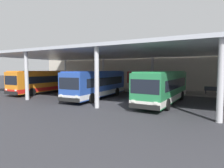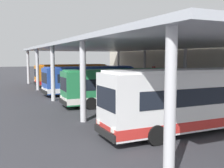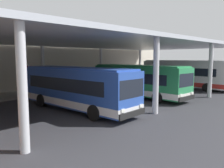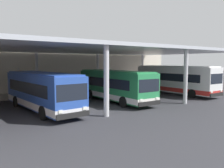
{
  "view_description": "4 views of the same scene",
  "coord_description": "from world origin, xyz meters",
  "px_view_note": "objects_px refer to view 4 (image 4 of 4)",
  "views": [
    {
      "loc": [
        8.98,
        -15.94,
        3.32
      ],
      "look_at": [
        -1.59,
        3.06,
        1.67
      ],
      "focal_mm": 30.08,
      "sensor_mm": 36.0,
      "label": 1
    },
    {
      "loc": [
        25.69,
        -7.91,
        4.24
      ],
      "look_at": [
        3.23,
        2.31,
        1.74
      ],
      "focal_mm": 42.71,
      "sensor_mm": 36.0,
      "label": 2
    },
    {
      "loc": [
        -12.91,
        -11.27,
        3.84
      ],
      "look_at": [
        1.99,
        3.8,
        1.4
      ],
      "focal_mm": 35.94,
      "sensor_mm": 36.0,
      "label": 3
    },
    {
      "loc": [
        -9.55,
        -16.58,
        4.02
      ],
      "look_at": [
        4.28,
        2.78,
        1.79
      ],
      "focal_mm": 37.31,
      "sensor_mm": 36.0,
      "label": 4
    }
  ],
  "objects_px": {
    "bus_second_bay": "(42,91)",
    "bench_waiting": "(100,85)",
    "bus_far_bay": "(175,79)",
    "bus_middle_bay": "(114,85)",
    "trash_bin": "(119,84)",
    "banner_sign": "(19,80)"
  },
  "relations": [
    {
      "from": "bus_second_bay",
      "to": "bus_middle_bay",
      "type": "distance_m",
      "value": 7.66
    },
    {
      "from": "bench_waiting",
      "to": "bus_second_bay",
      "type": "bearing_deg",
      "value": -141.19
    },
    {
      "from": "bus_middle_bay",
      "to": "trash_bin",
      "type": "height_order",
      "value": "bus_middle_bay"
    },
    {
      "from": "bench_waiting",
      "to": "trash_bin",
      "type": "height_order",
      "value": "trash_bin"
    },
    {
      "from": "bench_waiting",
      "to": "trash_bin",
      "type": "bearing_deg",
      "value": -0.85
    },
    {
      "from": "bus_far_bay",
      "to": "bench_waiting",
      "type": "bearing_deg",
      "value": 120.77
    },
    {
      "from": "bench_waiting",
      "to": "trash_bin",
      "type": "relative_size",
      "value": 1.84
    },
    {
      "from": "bus_far_bay",
      "to": "bench_waiting",
      "type": "distance_m",
      "value": 10.71
    },
    {
      "from": "bus_second_bay",
      "to": "bus_far_bay",
      "type": "height_order",
      "value": "bus_far_bay"
    },
    {
      "from": "bus_far_bay",
      "to": "trash_bin",
      "type": "distance_m",
      "value": 9.38
    },
    {
      "from": "bus_second_bay",
      "to": "trash_bin",
      "type": "bearing_deg",
      "value": 31.72
    },
    {
      "from": "bench_waiting",
      "to": "bus_far_bay",
      "type": "bearing_deg",
      "value": -59.23
    },
    {
      "from": "bus_middle_bay",
      "to": "trash_bin",
      "type": "xyz_separation_m",
      "value": [
        7.54,
        9.14,
        -0.98
      ]
    },
    {
      "from": "bus_second_bay",
      "to": "bench_waiting",
      "type": "bearing_deg",
      "value": 38.81
    },
    {
      "from": "bus_middle_bay",
      "to": "bus_far_bay",
      "type": "relative_size",
      "value": 0.93
    },
    {
      "from": "bus_middle_bay",
      "to": "trash_bin",
      "type": "relative_size",
      "value": 10.81
    },
    {
      "from": "bus_second_bay",
      "to": "bus_far_bay",
      "type": "xyz_separation_m",
      "value": [
        17.19,
        0.3,
        0.19
      ]
    },
    {
      "from": "bench_waiting",
      "to": "bus_middle_bay",
      "type": "bearing_deg",
      "value": -113.95
    },
    {
      "from": "bus_middle_bay",
      "to": "bus_second_bay",
      "type": "bearing_deg",
      "value": -178.12
    },
    {
      "from": "bus_second_bay",
      "to": "banner_sign",
      "type": "distance_m",
      "value": 8.58
    },
    {
      "from": "bus_far_bay",
      "to": "banner_sign",
      "type": "height_order",
      "value": "bus_far_bay"
    },
    {
      "from": "banner_sign",
      "to": "bench_waiting",
      "type": "bearing_deg",
      "value": 4.38
    }
  ]
}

